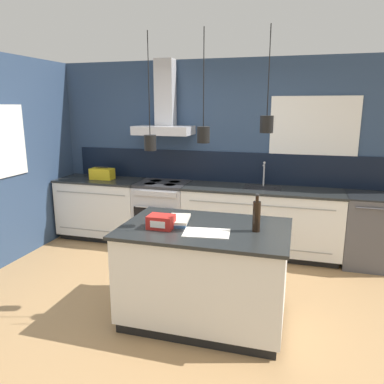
# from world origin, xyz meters

# --- Properties ---
(ground_plane) EXTENTS (16.00, 16.00, 0.00)m
(ground_plane) POSITION_xyz_m (0.00, 0.00, 0.00)
(ground_plane) COLOR #A87F51
(ground_plane) RESTS_ON ground
(wall_back) EXTENTS (5.60, 2.17, 2.60)m
(wall_back) POSITION_xyz_m (-0.04, 2.00, 1.36)
(wall_back) COLOR navy
(wall_back) RESTS_ON ground_plane
(wall_left) EXTENTS (0.08, 3.80, 2.60)m
(wall_left) POSITION_xyz_m (-2.43, 0.70, 1.30)
(wall_left) COLOR navy
(wall_left) RESTS_ON ground_plane
(counter_run_left) EXTENTS (1.26, 0.64, 0.91)m
(counter_run_left) POSITION_xyz_m (-1.74, 1.69, 0.46)
(counter_run_left) COLOR black
(counter_run_left) RESTS_ON ground_plane
(counter_run_sink) EXTENTS (2.09, 0.64, 1.24)m
(counter_run_sink) POSITION_xyz_m (0.64, 1.69, 0.46)
(counter_run_sink) COLOR black
(counter_run_sink) RESTS_ON ground_plane
(oven_range) EXTENTS (0.72, 0.66, 0.91)m
(oven_range) POSITION_xyz_m (-0.76, 1.69, 0.46)
(oven_range) COLOR #B5B5BA
(oven_range) RESTS_ON ground_plane
(dishwasher) EXTENTS (0.62, 0.65, 0.91)m
(dishwasher) POSITION_xyz_m (1.99, 1.69, 0.46)
(dishwasher) COLOR #4C4C51
(dishwasher) RESTS_ON ground_plane
(kitchen_island) EXTENTS (1.51, 1.00, 0.91)m
(kitchen_island) POSITION_xyz_m (0.30, -0.07, 0.46)
(kitchen_island) COLOR black
(kitchen_island) RESTS_ON ground_plane
(bottle_on_island) EXTENTS (0.07, 0.07, 0.33)m
(bottle_on_island) POSITION_xyz_m (0.76, -0.07, 1.05)
(bottle_on_island) COLOR black
(bottle_on_island) RESTS_ON kitchen_island
(book_stack) EXTENTS (0.23, 0.34, 0.05)m
(book_stack) POSITION_xyz_m (0.04, -0.03, 0.94)
(book_stack) COLOR #335684
(book_stack) RESTS_ON kitchen_island
(red_supply_box) EXTENTS (0.23, 0.17, 0.12)m
(red_supply_box) POSITION_xyz_m (-0.07, -0.21, 0.97)
(red_supply_box) COLOR red
(red_supply_box) RESTS_ON kitchen_island
(paper_pile) EXTENTS (0.42, 0.30, 0.01)m
(paper_pile) POSITION_xyz_m (0.36, -0.23, 0.91)
(paper_pile) COLOR silver
(paper_pile) RESTS_ON kitchen_island
(yellow_toolbox) EXTENTS (0.34, 0.18, 0.19)m
(yellow_toolbox) POSITION_xyz_m (-1.71, 1.69, 0.99)
(yellow_toolbox) COLOR gold
(yellow_toolbox) RESTS_ON counter_run_left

